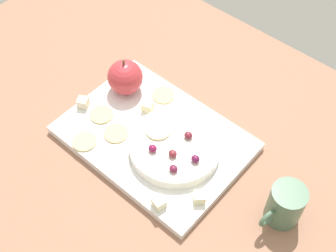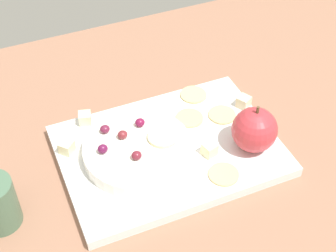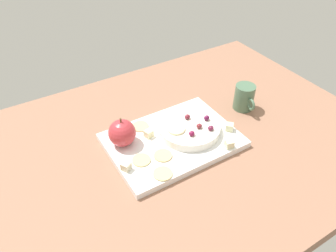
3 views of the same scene
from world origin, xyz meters
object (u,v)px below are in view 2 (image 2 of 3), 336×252
Objects in this scene: apple_slice_0 at (162,136)px; grape_0 at (123,135)px; cracker_3 at (224,174)px; apple_whole at (254,130)px; grape_2 at (105,129)px; cracker_0 at (189,118)px; cracker_1 at (193,95)px; cheese_cube_2 at (67,147)px; grape_1 at (140,123)px; grape_4 at (103,149)px; cheese_cube_0 at (244,102)px; cheese_cube_1 at (209,149)px; platter at (169,150)px; grape_3 at (137,155)px; serving_dish at (137,149)px; cracker_2 at (222,115)px; cheese_cube_3 at (85,118)px.

grape_0 is at bearing -22.01° from apple_slice_0.
apple_slice_0 reaches higher than cracker_3.
apple_whole reaches higher than grape_2.
apple_slice_0 is (7.34, 4.76, 2.66)cm from cracker_0.
cracker_0 is 1.00× the size of cracker_1.
grape_0 is (-9.13, 2.96, 2.19)cm from cheese_cube_2.
grape_1 is 1.00× the size of grape_4.
cheese_cube_0 and cheese_cube_1 have the same top height.
cheese_cube_1 reaches higher than platter.
grape_3 is 6.35cm from apple_slice_0.
grape_1 is at bearing -156.49° from grape_0.
cheese_cube_0 is at bearing -110.69° from apple_whole.
cracker_3 is 0.98× the size of apple_slice_0.
apple_slice_0 reaches higher than cheese_cube_2.
serving_dish is 6.11cm from grape_4.
apple_whole is 31.87cm from cheese_cube_2.
grape_3 is at bearing -28.43° from cracker_3.
cracker_0 is at bearing -147.04° from apple_slice_0.
cheese_cube_1 is 0.43× the size of apple_slice_0.
cracker_3 is at bearing 90.75° from cheese_cube_1.
cracker_0 is 0.98× the size of apple_slice_0.
platter is 7.85cm from cracker_0.
apple_whole is 4.53× the size of grape_2.
apple_whole reaches higher than cracker_2.
grape_0 and grape_1 have the same top height.
apple_whole is at bearing 162.81° from serving_dish.
serving_dish is 10.73× the size of grape_2.
cracker_1 is at bearing -154.90° from grape_4.
apple_slice_0 is at bearing 149.74° from grape_2.
platter is at bearing 174.83° from apple_slice_0.
grape_3 reaches higher than cracker_1.
cheese_cube_1 is at bearing 148.43° from grape_2.
cracker_2 is at bearing 176.75° from grape_1.
serving_dish is at bearing 126.23° from grape_0.
cheese_cube_3 is at bearing -20.04° from cracker_0.
cracker_0 is (-11.84, -4.53, -1.08)cm from serving_dish.
platter is 16.44cm from cheese_cube_3.
cheese_cube_2 is 1.27× the size of grape_3.
grape_0 is 4.07cm from grape_1.
cracker_0 is at bearing -170.48° from grape_0.
cheese_cube_3 is at bearing -72.95° from grape_2.
cheese_cube_1 is 10.05cm from cracker_2.
serving_dish is 3.60× the size of apple_slice_0.
grape_3 is 0.34× the size of apple_slice_0.
grape_3 is (16.44, 13.30, 3.10)cm from cracker_1.
apple_whole is at bearing 171.10° from cheese_cube_1.
grape_2 is (9.78, -5.06, 4.25)cm from platter.
grape_1 is at bearing 172.16° from grape_2.
cheese_cube_2 is at bearing -19.60° from apple_slice_0.
cracker_2 is 2.93× the size of grape_1.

